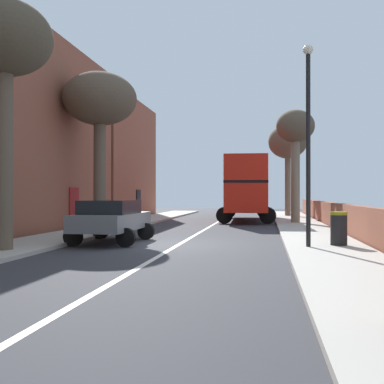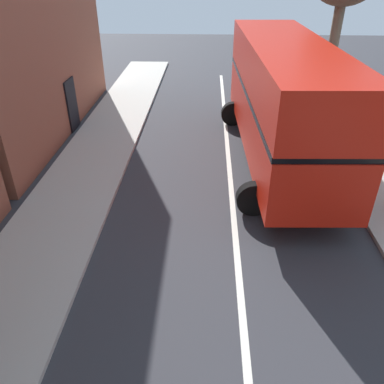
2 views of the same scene
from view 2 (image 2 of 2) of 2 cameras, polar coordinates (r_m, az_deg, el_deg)
name	(u,v)px [view 2 (image 2 of 2)]	position (r m, az deg, el deg)	size (l,w,h in m)	color
double_decker_bus	(283,96)	(13.59, 13.29, 13.60)	(3.82, 10.25, 4.06)	red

